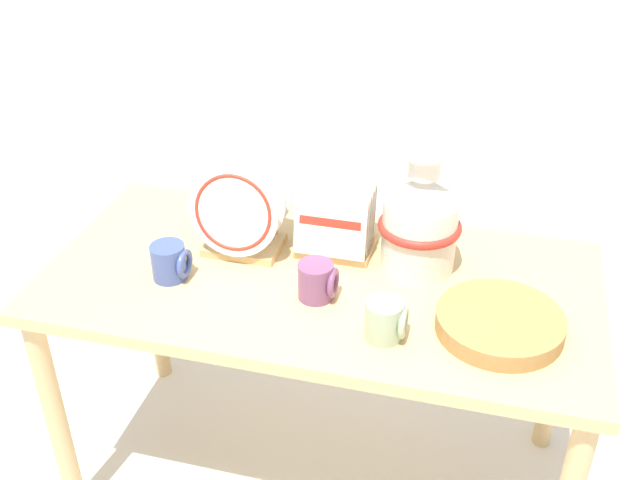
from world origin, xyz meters
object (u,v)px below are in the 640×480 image
at_px(wicker_charger_stack, 500,323).
at_px(mug_sage_glaze, 386,320).
at_px(dish_rack_square_plates, 336,223).
at_px(dish_rack_round_plates, 241,216).
at_px(mug_cobalt_glaze, 170,262).
at_px(ceramic_vase, 420,220).
at_px(mug_plum_glaze, 318,281).

height_order(wicker_charger_stack, mug_sage_glaze, mug_sage_glaze).
distance_m(dish_rack_square_plates, wicker_charger_stack, 0.52).
relative_size(dish_rack_round_plates, wicker_charger_stack, 0.90).
distance_m(dish_rack_round_plates, mug_cobalt_glaze, 0.22).
height_order(dish_rack_square_plates, wicker_charger_stack, dish_rack_square_plates).
distance_m(ceramic_vase, mug_sage_glaze, 0.32).
height_order(ceramic_vase, dish_rack_square_plates, ceramic_vase).
height_order(dish_rack_round_plates, dish_rack_square_plates, dish_rack_round_plates).
distance_m(ceramic_vase, wicker_charger_stack, 0.34).
relative_size(mug_plum_glaze, mug_cobalt_glaze, 1.00).
bearing_deg(dish_rack_round_plates, mug_sage_glaze, -31.19).
bearing_deg(mug_cobalt_glaze, dish_rack_square_plates, 32.26).
relative_size(ceramic_vase, dish_rack_round_plates, 1.26).
height_order(mug_sage_glaze, mug_cobalt_glaze, same).
bearing_deg(mug_plum_glaze, wicker_charger_stack, -2.94).
bearing_deg(mug_plum_glaze, dish_rack_square_plates, 92.12).
xyz_separation_m(dish_rack_round_plates, mug_cobalt_glaze, (-0.13, -0.17, -0.06)).
xyz_separation_m(mug_sage_glaze, mug_cobalt_glaze, (-0.57, 0.10, 0.00)).
relative_size(ceramic_vase, wicker_charger_stack, 1.13).
bearing_deg(mug_sage_glaze, dish_rack_square_plates, 120.61).
relative_size(ceramic_vase, mug_sage_glaze, 3.49).
relative_size(ceramic_vase, mug_cobalt_glaze, 3.49).
xyz_separation_m(ceramic_vase, dish_rack_square_plates, (-0.22, 0.03, -0.06)).
xyz_separation_m(ceramic_vase, dish_rack_round_plates, (-0.47, -0.04, -0.03)).
distance_m(dish_rack_round_plates, wicker_charger_stack, 0.72).
xyz_separation_m(mug_plum_glaze, mug_cobalt_glaze, (-0.38, -0.01, 0.00)).
distance_m(dish_rack_square_plates, mug_plum_glaze, 0.23).
xyz_separation_m(dish_rack_round_plates, mug_sage_glaze, (0.44, -0.27, -0.06)).
bearing_deg(dish_rack_round_plates, mug_cobalt_glaze, -128.24).
xyz_separation_m(wicker_charger_stack, mug_plum_glaze, (-0.44, 0.02, 0.03)).
bearing_deg(dish_rack_round_plates, mug_plum_glaze, -31.95).
distance_m(ceramic_vase, mug_plum_glaze, 0.31).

